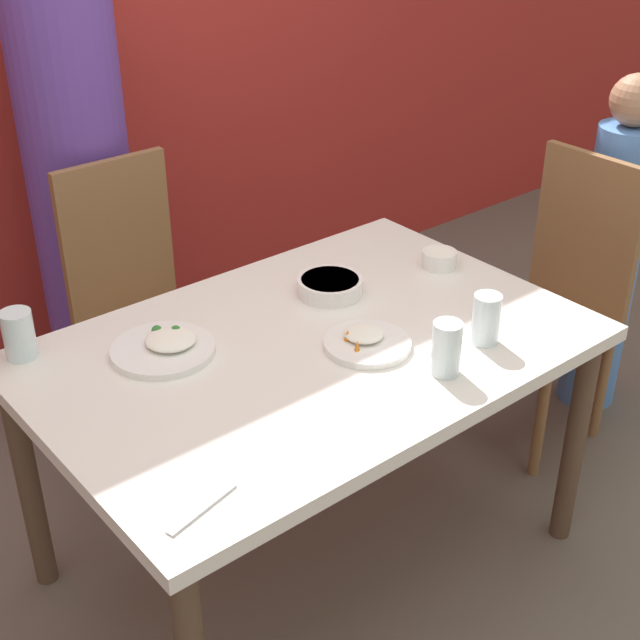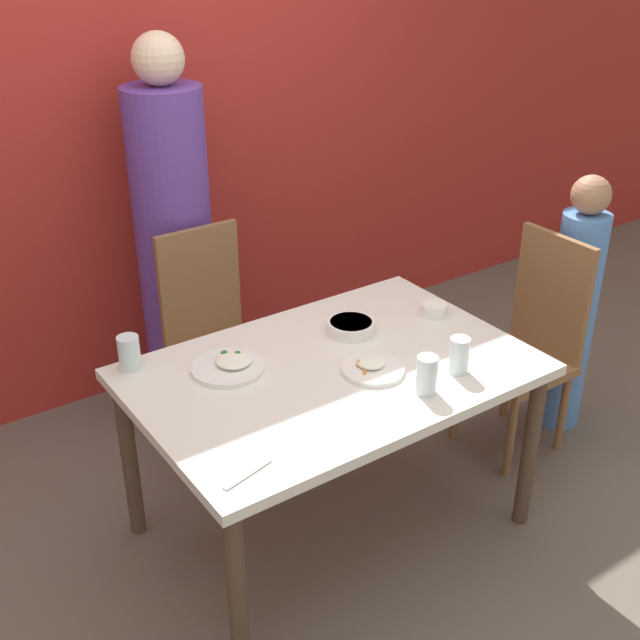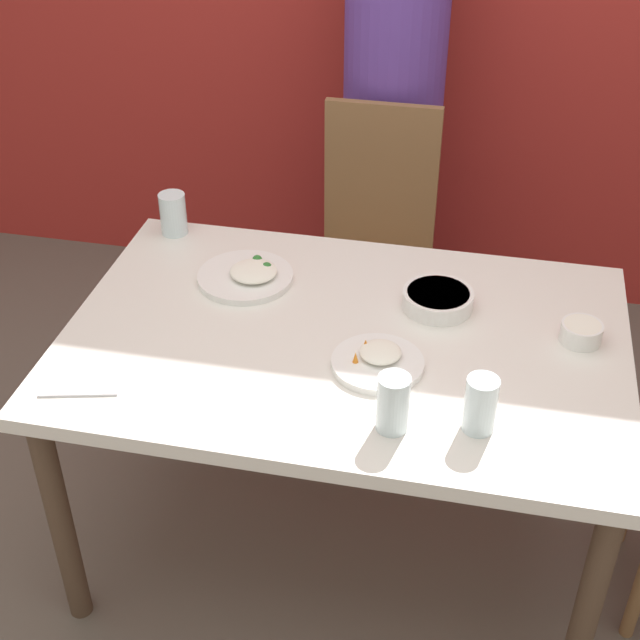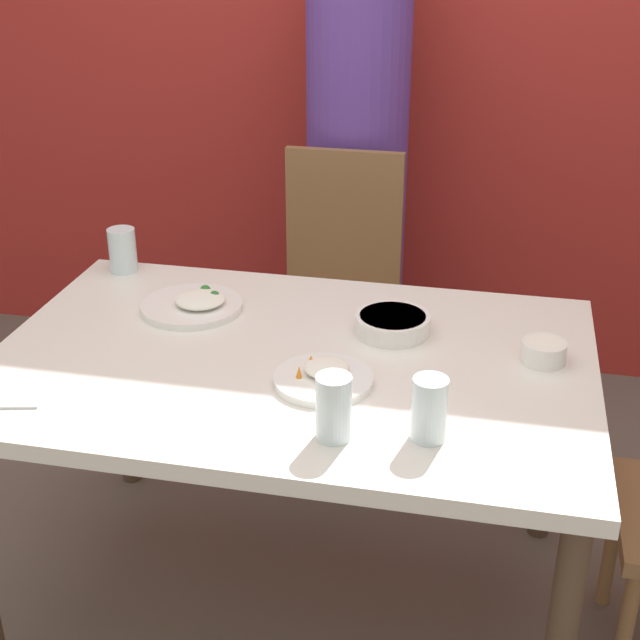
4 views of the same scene
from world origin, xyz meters
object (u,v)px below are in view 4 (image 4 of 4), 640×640
person_adult (357,180)px  glass_water_tall (123,250)px  plate_rice_adult (324,377)px  bowl_curry (392,323)px  chair_adult_spot (337,300)px

person_adult → glass_water_tall: person_adult is taller
plate_rice_adult → glass_water_tall: 0.86m
bowl_curry → plate_rice_adult: size_ratio=0.83×
glass_water_tall → plate_rice_adult: bearing=-36.4°
bowl_curry → glass_water_tall: glass_water_tall is taller
glass_water_tall → chair_adult_spot: bearing=37.5°
chair_adult_spot → bowl_curry: chair_adult_spot is taller
chair_adult_spot → person_adult: size_ratio=0.56×
bowl_curry → person_adult: bearing=105.1°
person_adult → glass_water_tall: bearing=-125.8°
bowl_curry → glass_water_tall: 0.83m
chair_adult_spot → bowl_curry: size_ratio=5.29×
person_adult → bowl_curry: bearing=-74.9°
chair_adult_spot → bowl_curry: (0.26, -0.64, 0.25)m
plate_rice_adult → glass_water_tall: size_ratio=1.78×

